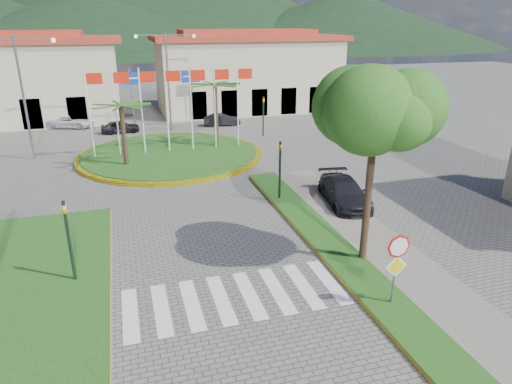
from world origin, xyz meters
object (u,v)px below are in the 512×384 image
object	(u,v)px
car_dark_a	(120,127)
deciduous_tree	(374,132)
white_van	(70,122)
roundabout_island	(171,154)
car_dark_b	(222,120)
stop_sign	(397,259)
car_side_right	(344,192)

from	to	relation	value
car_dark_a	deciduous_tree	bearing A→B (deg)	-165.57
deciduous_tree	white_van	size ratio (longest dim) A/B	1.73
roundabout_island	car_dark_b	size ratio (longest dim) A/B	3.92
stop_sign	white_van	world-z (taller)	stop_sign
stop_sign	car_dark_a	world-z (taller)	stop_sign
roundabout_island	car_side_right	size ratio (longest dim) A/B	2.77
stop_sign	white_van	xyz separation A→B (m)	(-12.28, 31.73, -1.24)
roundabout_island	car_dark_b	world-z (taller)	roundabout_island
stop_sign	car_side_right	size ratio (longest dim) A/B	0.58
deciduous_tree	white_van	distance (m)	31.79
roundabout_island	white_van	bearing A→B (deg)	122.29
white_van	car_side_right	distance (m)	27.49
white_van	roundabout_island	bearing A→B (deg)	-128.69
stop_sign	car_dark_a	distance (m)	29.57
roundabout_island	car_dark_a	size ratio (longest dim) A/B	4.07
roundabout_island	white_van	size ratio (longest dim) A/B	3.23
white_van	car_side_right	xyz separation A→B (m)	(14.88, -23.11, 0.12)
deciduous_tree	car_side_right	world-z (taller)	deciduous_tree
stop_sign	car_dark_a	xyz separation A→B (m)	(-8.10, 28.41, -1.26)
deciduous_tree	car_side_right	xyz separation A→B (m)	(2.00, 5.58, -4.51)
car_dark_b	roundabout_island	bearing A→B (deg)	154.71
car_dark_b	deciduous_tree	bearing A→B (deg)	-172.83
roundabout_island	car_dark_a	bearing A→B (deg)	110.95
stop_sign	deciduous_tree	xyz separation A→B (m)	(0.60, 3.04, 3.38)
roundabout_island	car_dark_a	distance (m)	8.97
car_dark_b	car_side_right	distance (m)	20.24
stop_sign	deciduous_tree	size ratio (longest dim) A/B	0.39
stop_sign	white_van	size ratio (longest dim) A/B	0.67
roundabout_island	car_dark_a	xyz separation A→B (m)	(-3.21, 8.37, 0.35)
roundabout_island	car_side_right	bearing A→B (deg)	-56.73
car_dark_a	car_dark_b	bearing A→B (deg)	-92.15
car_dark_a	car_dark_b	xyz separation A→B (m)	(8.81, 0.36, 0.00)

